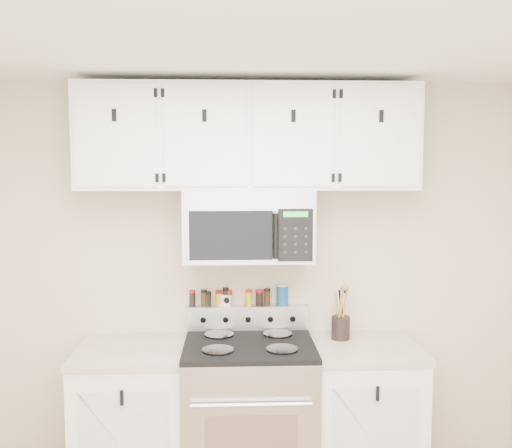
{
  "coord_description": "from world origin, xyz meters",
  "views": [
    {
      "loc": [
        -0.1,
        -1.83,
        1.97
      ],
      "look_at": [
        0.04,
        1.45,
        1.65
      ],
      "focal_mm": 40.0,
      "sensor_mm": 36.0,
      "label": 1
    }
  ],
  "objects_px": {
    "microwave": "(249,225)",
    "salt_canister": "(282,295)",
    "utensil_crock": "(341,326)",
    "range": "(249,418)"
  },
  "relations": [
    {
      "from": "microwave",
      "to": "range",
      "type": "bearing_deg",
      "value": -90.23
    },
    {
      "from": "microwave",
      "to": "salt_canister",
      "type": "distance_m",
      "value": 0.53
    },
    {
      "from": "utensil_crock",
      "to": "salt_canister",
      "type": "bearing_deg",
      "value": 157.9
    },
    {
      "from": "range",
      "to": "utensil_crock",
      "type": "xyz_separation_m",
      "value": [
        0.57,
        0.14,
        0.52
      ]
    },
    {
      "from": "range",
      "to": "microwave",
      "type": "relative_size",
      "value": 1.45
    },
    {
      "from": "range",
      "to": "microwave",
      "type": "height_order",
      "value": "microwave"
    },
    {
      "from": "salt_canister",
      "to": "microwave",
      "type": "bearing_deg",
      "value": -144.51
    },
    {
      "from": "microwave",
      "to": "salt_canister",
      "type": "height_order",
      "value": "microwave"
    },
    {
      "from": "utensil_crock",
      "to": "range",
      "type": "bearing_deg",
      "value": -166.09
    },
    {
      "from": "range",
      "to": "utensil_crock",
      "type": "height_order",
      "value": "utensil_crock"
    }
  ]
}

